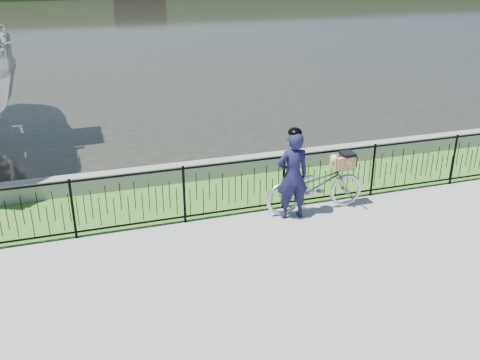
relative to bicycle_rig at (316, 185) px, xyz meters
name	(u,v)px	position (x,y,z in m)	size (l,w,h in m)	color
ground	(264,255)	(-1.57, -1.33, -0.55)	(120.00, 120.00, 0.00)	gray
grass_strip	(221,195)	(-1.57, 1.27, -0.54)	(60.00, 2.00, 0.01)	#3D7023
water	(103,26)	(-1.57, 31.67, -0.55)	(120.00, 120.00, 0.00)	black
quay_wall	(209,169)	(-1.57, 2.27, -0.35)	(60.00, 0.30, 0.40)	gray
fence	(235,188)	(-1.57, 0.27, 0.03)	(14.00, 0.06, 1.15)	black
bicycle_rig	(316,185)	(0.00, 0.00, 0.00)	(2.04, 0.71, 1.17)	silver
cyclist	(293,174)	(-0.56, -0.13, 0.34)	(0.64, 0.43, 1.79)	#161336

